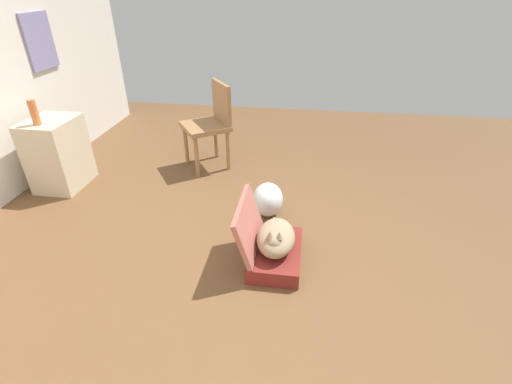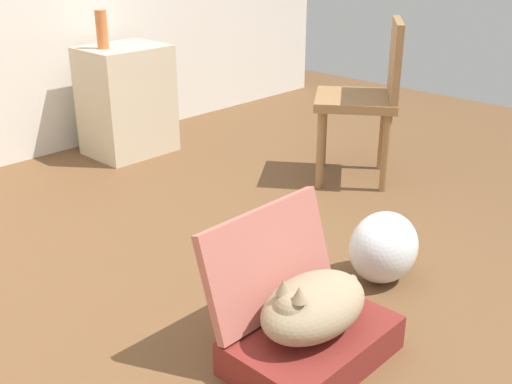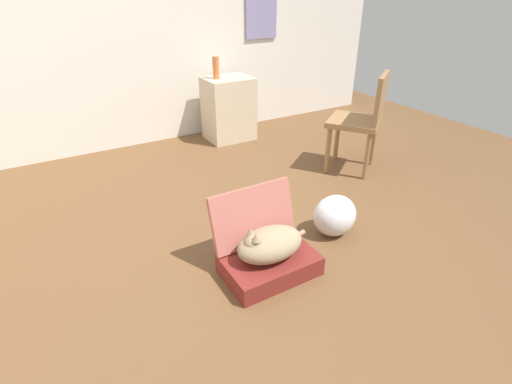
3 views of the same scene
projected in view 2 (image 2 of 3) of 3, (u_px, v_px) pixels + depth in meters
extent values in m
plane|color=brown|center=(215.00, 316.00, 2.41)|extent=(7.68, 7.68, 0.00)
cube|color=maroon|center=(312.00, 345.00, 2.14)|extent=(0.57, 0.38, 0.13)
cube|color=#B26356|center=(269.00, 261.00, 2.17)|extent=(0.57, 0.15, 0.37)
ellipsoid|color=#998466|center=(314.00, 306.00, 2.07)|extent=(0.43, 0.28, 0.19)
sphere|color=#998466|center=(291.00, 310.00, 1.98)|extent=(0.12, 0.12, 0.12)
cone|color=#998466|center=(299.00, 294.00, 1.93)|extent=(0.05, 0.05, 0.05)
cone|color=#998466|center=(284.00, 286.00, 1.97)|extent=(0.05, 0.05, 0.05)
cylinder|color=#998466|center=(338.00, 292.00, 2.25)|extent=(0.20, 0.03, 0.07)
ellipsoid|color=silver|center=(384.00, 247.00, 2.61)|extent=(0.33, 0.27, 0.30)
cube|color=beige|center=(127.00, 101.00, 4.07)|extent=(0.52, 0.42, 0.71)
cylinder|color=#CC6B38|center=(102.00, 29.00, 3.81)|extent=(0.07, 0.07, 0.23)
cylinder|color=olive|center=(323.00, 131.00, 3.87)|extent=(0.04, 0.04, 0.45)
cylinder|color=olive|center=(320.00, 150.00, 3.54)|extent=(0.04, 0.04, 0.45)
cylinder|color=olive|center=(383.00, 134.00, 3.82)|extent=(0.04, 0.04, 0.45)
cylinder|color=olive|center=(385.00, 153.00, 3.49)|extent=(0.04, 0.04, 0.45)
cube|color=olive|center=(355.00, 100.00, 3.58)|extent=(0.64, 0.64, 0.05)
cube|color=olive|center=(395.00, 59.00, 3.46)|extent=(0.38, 0.28, 0.43)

